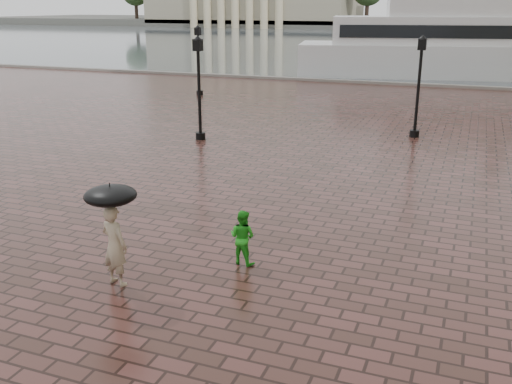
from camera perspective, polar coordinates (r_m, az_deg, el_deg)
ground at (r=15.00m, az=-1.92°, el=-4.52°), size 300.00×300.00×0.00m
harbour_water at (r=105.03m, az=18.60°, el=14.13°), size 240.00×240.00×0.00m
quay_edge at (r=45.43m, az=14.21°, el=10.33°), size 80.00×0.60×0.30m
far_shore at (r=172.88m, az=19.97°, el=15.58°), size 300.00×60.00×2.00m
street_lamps at (r=30.14m, az=0.64°, el=11.59°), size 15.44×12.44×4.40m
adult_pedestrian at (r=12.60m, az=-13.96°, el=-5.23°), size 0.74×0.57×1.80m
child_pedestrian at (r=13.30m, az=-1.37°, el=-4.53°), size 0.71×0.60×1.31m
ferry_near at (r=52.30m, az=20.38°, el=13.76°), size 28.52×12.06×9.10m
umbrella at (r=12.20m, az=-14.36°, el=-0.34°), size 1.10×1.10×1.17m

